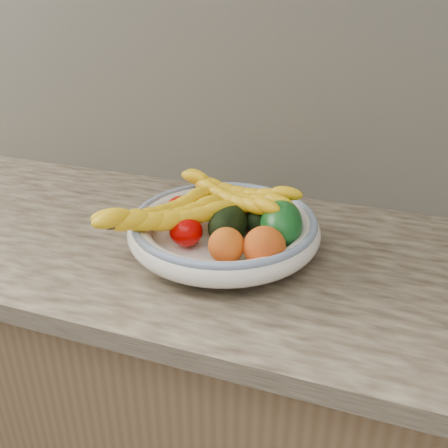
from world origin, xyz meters
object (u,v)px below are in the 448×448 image
fruit_bowl (224,229)px  banana_bunch_back (234,198)px  banana_bunch_front (163,220)px  green_mango (281,223)px

fruit_bowl → banana_bunch_back: 0.08m
banana_bunch_front → green_mango: bearing=-35.1°
fruit_bowl → banana_bunch_front: (-0.10, -0.06, 0.03)m
banana_bunch_back → banana_bunch_front: banana_bunch_back is taller
fruit_bowl → banana_bunch_back: (-0.00, 0.07, 0.04)m
green_mango → banana_bunch_back: 0.13m
fruit_bowl → banana_bunch_front: size_ratio=1.30×
fruit_bowl → green_mango: bearing=5.1°
fruit_bowl → green_mango: 0.12m
fruit_bowl → banana_bunch_back: size_ratio=1.33×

